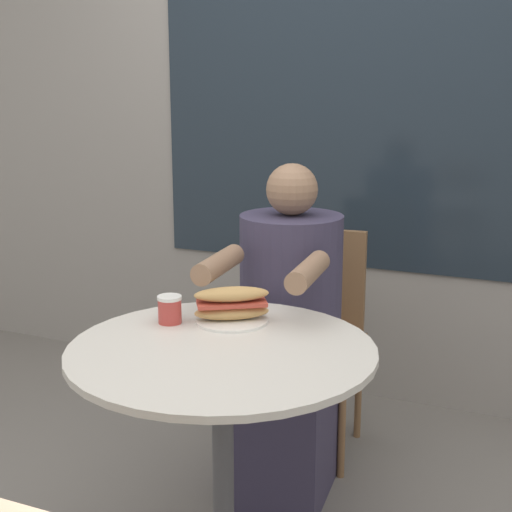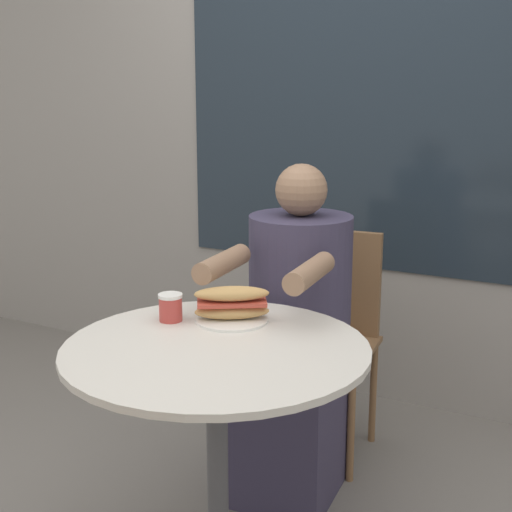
{
  "view_description": "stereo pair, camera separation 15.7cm",
  "coord_description": "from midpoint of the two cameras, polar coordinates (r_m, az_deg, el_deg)",
  "views": [
    {
      "loc": [
        0.81,
        -1.61,
        1.42
      ],
      "look_at": [
        0.0,
        0.23,
        0.94
      ],
      "focal_mm": 50.0,
      "sensor_mm": 36.0,
      "label": 1
    },
    {
      "loc": [
        0.96,
        -1.54,
        1.42
      ],
      "look_at": [
        0.0,
        0.23,
        0.94
      ],
      "focal_mm": 50.0,
      "sensor_mm": 36.0,
      "label": 2
    }
  ],
  "objects": [
    {
      "name": "diner_chair",
      "position": [
        2.85,
        7.57,
        -5.15
      ],
      "size": [
        0.41,
        0.41,
        0.87
      ],
      "rotation": [
        0.0,
        0.0,
        3.24
      ],
      "color": "brown",
      "rests_on": "ground_plane"
    },
    {
      "name": "drink_cup",
      "position": [
        2.12,
        -4.75,
        -4.13
      ],
      "size": [
        0.07,
        0.07,
        0.08
      ],
      "color": "#B73D38",
      "rests_on": "cafe_table"
    },
    {
      "name": "sandwich_on_plate",
      "position": [
        2.1,
        0.2,
        -4.03
      ],
      "size": [
        0.23,
        0.22,
        0.11
      ],
      "rotation": [
        0.0,
        0.0,
        0.57
      ],
      "color": "white",
      "rests_on": "cafe_table"
    },
    {
      "name": "cafe_table",
      "position": [
        2.0,
        -0.86,
        -12.33
      ],
      "size": [
        0.83,
        0.83,
        0.74
      ],
      "color": "beige",
      "rests_on": "ground_plane"
    },
    {
      "name": "storefront_wall",
      "position": [
        3.21,
        12.72,
        12.68
      ],
      "size": [
        8.0,
        0.09,
        2.8
      ],
      "color": "gray",
      "rests_on": "ground_plane"
    },
    {
      "name": "seated_diner",
      "position": [
        2.54,
        4.96,
        -7.77
      ],
      "size": [
        0.41,
        0.66,
        1.17
      ],
      "rotation": [
        0.0,
        0.0,
        3.24
      ],
      "color": "#38334C",
      "rests_on": "ground_plane"
    }
  ]
}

